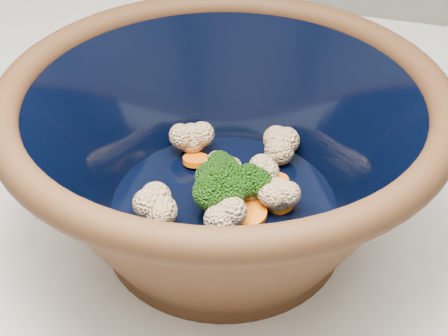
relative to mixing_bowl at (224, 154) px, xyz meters
The scene contains 2 objects.
mixing_bowl is the anchor object (origin of this frame).
vegetable_pile 0.04m from the mixing_bowl, 75.05° to the left, with size 0.14×0.16×0.06m.
Camera 1 is at (0.20, -0.39, 1.34)m, focal length 50.00 mm.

